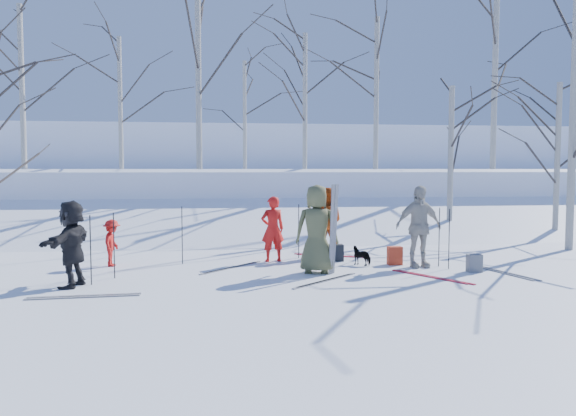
{
  "coord_description": "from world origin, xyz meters",
  "views": [
    {
      "loc": [
        -1.65,
        -11.49,
        2.22
      ],
      "look_at": [
        0.0,
        1.5,
        1.3
      ],
      "focal_mm": 35.0,
      "sensor_mm": 36.0,
      "label": 1
    }
  ],
  "objects": [
    {
      "name": "ski_pole_c",
      "position": [
        -3.72,
        0.11,
        0.67
      ],
      "size": [
        0.02,
        0.02,
        1.34
      ],
      "primitive_type": "cylinder",
      "color": "black",
      "rests_on": "ground"
    },
    {
      "name": "ski_pole_h",
      "position": [
        -2.46,
        1.68,
        0.67
      ],
      "size": [
        0.02,
        0.02,
        1.34
      ],
      "primitive_type": "cylinder",
      "color": "black",
      "rests_on": "ground"
    },
    {
      "name": "snow_plateau",
      "position": [
        0.0,
        17.0,
        1.0
      ],
      "size": [
        70.0,
        18.0,
        2.2
      ],
      "primitive_type": "cube",
      "color": "white",
      "rests_on": "ground"
    },
    {
      "name": "upright_ski_right",
      "position": [
        0.8,
        -0.01,
        0.95
      ],
      "size": [
        0.11,
        0.23,
        1.89
      ],
      "primitive_type": "cube",
      "rotation": [
        0.1,
        0.0,
        0.21
      ],
      "color": "silver",
      "rests_on": "ground"
    },
    {
      "name": "backpack_grey",
      "position": [
        3.83,
        -0.14,
        0.19
      ],
      "size": [
        0.3,
        0.2,
        0.38
      ],
      "primitive_type": "cube",
      "color": "slate",
      "rests_on": "ground"
    },
    {
      "name": "ski_pair_b",
      "position": [
        2.69,
        -0.61,
        0.01
      ],
      "size": [
        1.87,
        2.08,
        0.02
      ],
      "primitive_type": null,
      "rotation": [
        0.0,
        0.0,
        0.54
      ],
      "color": "#AE182B",
      "rests_on": "ground"
    },
    {
      "name": "ski_pole_a",
      "position": [
        -4.05,
        -0.5,
        0.67
      ],
      "size": [
        0.02,
        0.02,
        1.34
      ],
      "primitive_type": "cylinder",
      "color": "black",
      "rests_on": "ground"
    },
    {
      "name": "birch_plateau_d",
      "position": [
        -8.77,
        10.57,
        5.23
      ],
      "size": [
        4.84,
        4.84,
        6.05
      ],
      "primitive_type": null,
      "color": "silver",
      "rests_on": "snow_plateau"
    },
    {
      "name": "ski_pole_e",
      "position": [
        0.35,
        2.18,
        0.67
      ],
      "size": [
        0.02,
        0.02,
        1.34
      ],
      "primitive_type": "cylinder",
      "color": "black",
      "rests_on": "ground"
    },
    {
      "name": "snow_ramp",
      "position": [
        0.0,
        7.0,
        0.15
      ],
      "size": [
        70.0,
        9.49,
        4.12
      ],
      "primitive_type": "cube",
      "rotation": [
        0.3,
        0.0,
        0.0
      ],
      "color": "white",
      "rests_on": "ground"
    },
    {
      "name": "skier_olive_center",
      "position": [
        0.45,
        0.16,
        0.94
      ],
      "size": [
        1.04,
        0.8,
        1.89
      ],
      "primitive_type": "imported",
      "rotation": [
        0.0,
        0.0,
        2.9
      ],
      "color": "#515432",
      "rests_on": "ground"
    },
    {
      "name": "birch_edge_b",
      "position": [
        7.92,
        2.68,
        3.45
      ],
      "size": [
        5.43,
        5.43,
        6.9
      ],
      "primitive_type": null,
      "color": "silver",
      "rests_on": "ground"
    },
    {
      "name": "backpack_dark",
      "position": [
        1.18,
        1.64,
        0.2
      ],
      "size": [
        0.34,
        0.24,
        0.4
      ],
      "primitive_type": "cube",
      "color": "black",
      "rests_on": "ground"
    },
    {
      "name": "dog",
      "position": [
        1.66,
        1.01,
        0.22
      ],
      "size": [
        0.53,
        0.54,
        0.44
      ],
      "primitive_type": "imported",
      "rotation": [
        0.0,
        0.0,
        3.92
      ],
      "color": "black",
      "rests_on": "ground"
    },
    {
      "name": "ski_pole_d",
      "position": [
        0.99,
        2.67,
        0.67
      ],
      "size": [
        0.02,
        0.02,
        1.34
      ],
      "primitive_type": "cylinder",
      "color": "black",
      "rests_on": "ground"
    },
    {
      "name": "birch_plateau_b",
      "position": [
        -5.66,
        13.1,
        4.97
      ],
      "size": [
        4.48,
        4.48,
        5.54
      ],
      "primitive_type": null,
      "color": "silver",
      "rests_on": "snow_plateau"
    },
    {
      "name": "upright_ski_left",
      "position": [
        0.72,
        -0.07,
        0.95
      ],
      "size": [
        0.11,
        0.17,
        1.9
      ],
      "primitive_type": "cube",
      "rotation": [
        0.07,
        0.0,
        0.25
      ],
      "color": "silver",
      "rests_on": "ground"
    },
    {
      "name": "ski_pole_b",
      "position": [
        3.34,
        0.6,
        0.67
      ],
      "size": [
        0.02,
        0.02,
        1.34
      ],
      "primitive_type": "cylinder",
      "color": "black",
      "rests_on": "ground"
    },
    {
      "name": "skier_redor_behind",
      "position": [
        1.1,
        2.4,
        0.87
      ],
      "size": [
        1.02,
        0.91,
        1.74
      ],
      "primitive_type": "imported",
      "rotation": [
        0.0,
        0.0,
        2.79
      ],
      "color": "#B23D0D",
      "rests_on": "ground"
    },
    {
      "name": "ski_pair_d",
      "position": [
        -3.95,
        -1.54,
        0.01
      ],
      "size": [
        0.42,
        1.92,
        0.02
      ],
      "primitive_type": null,
      "rotation": [
        0.0,
        0.0,
        1.63
      ],
      "color": "silver",
      "rests_on": "ground"
    },
    {
      "name": "skier_red_north",
      "position": [
        -0.34,
        1.78,
        0.78
      ],
      "size": [
        0.62,
        0.46,
        1.56
      ],
      "primitive_type": "imported",
      "rotation": [
        0.0,
        0.0,
        3.3
      ],
      "color": "red",
      "rests_on": "ground"
    },
    {
      "name": "ski_pair_e",
      "position": [
        1.24,
        2.4,
        0.01
      ],
      "size": [
        1.64,
        2.05,
        0.02
      ],
      "primitive_type": null,
      "rotation": [
        0.0,
        0.0,
        1.14
      ],
      "color": "#AE182B",
      "rests_on": "ground"
    },
    {
      "name": "ski_pair_a",
      "position": [
        4.4,
        -0.34,
        0.01
      ],
      "size": [
        1.04,
        1.99,
        0.02
      ],
      "primitive_type": null,
      "rotation": [
        0.0,
        0.0,
        0.23
      ],
      "color": "silver",
      "rests_on": "ground"
    },
    {
      "name": "ski_pair_f",
      "position": [
        0.47,
        -0.72,
        0.01
      ],
      "size": [
        2.09,
        2.1,
        0.02
      ],
      "primitive_type": null,
      "rotation": [
        0.0,
        0.0,
        -0.83
      ],
      "color": "silver",
      "rests_on": "ground"
    },
    {
      "name": "skier_red_seated",
      "position": [
        -4.03,
        1.58,
        0.53
      ],
      "size": [
        0.45,
        0.72,
        1.07
      ],
      "primitive_type": "imported",
      "rotation": [
        0.0,
        0.0,
        1.49
      ],
      "color": "red",
      "rests_on": "ground"
    },
    {
      "name": "skier_cream_east",
      "position": [
        2.84,
        0.59,
        0.92
      ],
      "size": [
        1.12,
        0.56,
        1.84
      ],
      "primitive_type": "imported",
      "rotation": [
        0.0,
        0.0,
        0.11
      ],
      "color": "beige",
      "rests_on": "ground"
    },
    {
      "name": "ski_pair_c",
      "position": [
        -1.34,
        0.99,
        0.01
      ],
      "size": [
        2.09,
        2.1,
        0.02
      ],
      "primitive_type": null,
      "rotation": [
        0.0,
        0.0,
        -0.73
      ],
      "color": "silver",
      "rests_on": "ground"
    },
    {
      "name": "backpack_red",
      "position": [
        2.43,
        0.97,
        0.21
      ],
      "size": [
        0.32,
        0.22,
        0.42
      ],
      "primitive_type": "cube",
      "color": "#B8341C",
      "rests_on": "ground"
    },
    {
      "name": "ski_pole_g",
      "position": [
        -4.4,
        0.01,
        0.67
      ],
      "size": [
        0.02,
        0.02,
        1.34
      ],
      "primitive_type": "cylinder",
      "color": "black",
      "rests_on": "ground"
    },
    {
      "name": "far_hill",
      "position": [
        0.0,
        38.0,
        2.0
      ],
      "size": [
        90.0,
        30.0,
        6.0
      ],
      "primitive_type": "cube",
      "color": "white",
      "rests_on": "ground"
    },
    {
      "name": "skier_grey_west",
      "position": [
        -4.36,
        -0.63,
        0.82
      ],
      "size": [
        0.84,
        1.58,
        1.63
      ],
      "primitive_type": "imported",
      "rotation": [
        0.0,
        0.0,
        4.46
      ],
      "color": "black",
      "rests_on": "ground"
    },
    {
      "name": "birch_plateau_c",
      "position": [
        1.98,
        11.55,
        4.97
      ],
      "size": [
        4.48,
        4.48,
        5.55
      ],
      "primitive_type": null,
      "color": "silver",
      "rests_on": "snow_plateau"
    },
    {
      "name": "ground",
      "position": [
        0.0,
        0.0,
        0.0
      ],
      "size": [
        120.0,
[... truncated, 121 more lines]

